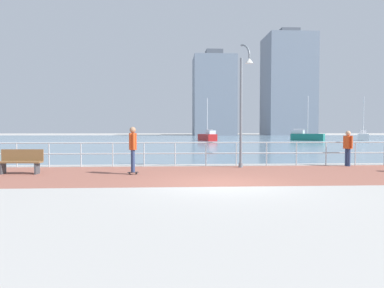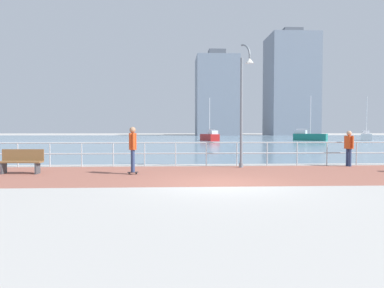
{
  "view_description": "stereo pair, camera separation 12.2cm",
  "coord_description": "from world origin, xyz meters",
  "px_view_note": "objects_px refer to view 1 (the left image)",
  "views": [
    {
      "loc": [
        -1.54,
        -10.72,
        1.66
      ],
      "look_at": [
        -0.76,
        3.18,
        1.1
      ],
      "focal_mm": 33.14,
      "sensor_mm": 36.0,
      "label": 1
    },
    {
      "loc": [
        -1.42,
        -10.73,
        1.66
      ],
      "look_at": [
        -0.76,
        3.18,
        1.1
      ],
      "focal_mm": 33.14,
      "sensor_mm": 36.0,
      "label": 2
    }
  ],
  "objects_px": {
    "lamppost": "(243,99)",
    "sailboat_blue": "(306,136)",
    "bystander": "(348,145)",
    "sailboat_teal": "(208,137)",
    "park_bench": "(21,161)",
    "sailboat_navy": "(363,136)",
    "skateboarder": "(133,146)"
  },
  "relations": [
    {
      "from": "bystander",
      "to": "sailboat_teal",
      "type": "height_order",
      "value": "sailboat_teal"
    },
    {
      "from": "skateboarder",
      "to": "bystander",
      "type": "xyz_separation_m",
      "value": [
        9.45,
        2.46,
        -0.12
      ]
    },
    {
      "from": "sailboat_blue",
      "to": "park_bench",
      "type": "bearing_deg",
      "value": -123.51
    },
    {
      "from": "skateboarder",
      "to": "sailboat_navy",
      "type": "relative_size",
      "value": 0.26
    },
    {
      "from": "lamppost",
      "to": "bystander",
      "type": "distance_m",
      "value": 5.32
    },
    {
      "from": "lamppost",
      "to": "sailboat_navy",
      "type": "bearing_deg",
      "value": 55.16
    },
    {
      "from": "sailboat_teal",
      "to": "sailboat_blue",
      "type": "distance_m",
      "value": 15.29
    },
    {
      "from": "skateboarder",
      "to": "bystander",
      "type": "distance_m",
      "value": 9.77
    },
    {
      "from": "bystander",
      "to": "park_bench",
      "type": "height_order",
      "value": "bystander"
    },
    {
      "from": "lamppost",
      "to": "sailboat_navy",
      "type": "height_order",
      "value": "sailboat_navy"
    },
    {
      "from": "bystander",
      "to": "sailboat_navy",
      "type": "height_order",
      "value": "sailboat_navy"
    },
    {
      "from": "lamppost",
      "to": "sailboat_teal",
      "type": "xyz_separation_m",
      "value": [
        2.32,
        38.34,
        -2.36
      ]
    },
    {
      "from": "skateboarder",
      "to": "sailboat_teal",
      "type": "height_order",
      "value": "sailboat_teal"
    },
    {
      "from": "park_bench",
      "to": "bystander",
      "type": "bearing_deg",
      "value": 8.51
    },
    {
      "from": "bystander",
      "to": "sailboat_teal",
      "type": "bearing_deg",
      "value": 93.89
    },
    {
      "from": "skateboarder",
      "to": "sailboat_teal",
      "type": "bearing_deg",
      "value": 80.35
    },
    {
      "from": "sailboat_navy",
      "to": "lamppost",
      "type": "bearing_deg",
      "value": -124.84
    },
    {
      "from": "lamppost",
      "to": "park_bench",
      "type": "distance_m",
      "value": 9.29
    },
    {
      "from": "skateboarder",
      "to": "sailboat_blue",
      "type": "relative_size",
      "value": 0.26
    },
    {
      "from": "skateboarder",
      "to": "sailboat_teal",
      "type": "relative_size",
      "value": 0.27
    },
    {
      "from": "lamppost",
      "to": "skateboarder",
      "type": "height_order",
      "value": "lamppost"
    },
    {
      "from": "lamppost",
      "to": "sailboat_blue",
      "type": "bearing_deg",
      "value": 65.25
    },
    {
      "from": "park_bench",
      "to": "sailboat_blue",
      "type": "bearing_deg",
      "value": 56.49
    },
    {
      "from": "skateboarder",
      "to": "park_bench",
      "type": "height_order",
      "value": "skateboarder"
    },
    {
      "from": "sailboat_navy",
      "to": "bystander",
      "type": "bearing_deg",
      "value": -119.87
    },
    {
      "from": "lamppost",
      "to": "sailboat_blue",
      "type": "xyz_separation_m",
      "value": [
        17.61,
        38.21,
        -2.32
      ]
    },
    {
      "from": "skateboarder",
      "to": "park_bench",
      "type": "relative_size",
      "value": 1.09
    },
    {
      "from": "lamppost",
      "to": "sailboat_teal",
      "type": "height_order",
      "value": "sailboat_teal"
    },
    {
      "from": "bystander",
      "to": "sailboat_teal",
      "type": "distance_m",
      "value": 38.03
    },
    {
      "from": "lamppost",
      "to": "sailboat_blue",
      "type": "height_order",
      "value": "sailboat_blue"
    },
    {
      "from": "skateboarder",
      "to": "sailboat_blue",
      "type": "bearing_deg",
      "value": 61.17
    },
    {
      "from": "sailboat_navy",
      "to": "sailboat_blue",
      "type": "height_order",
      "value": "sailboat_blue"
    }
  ]
}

